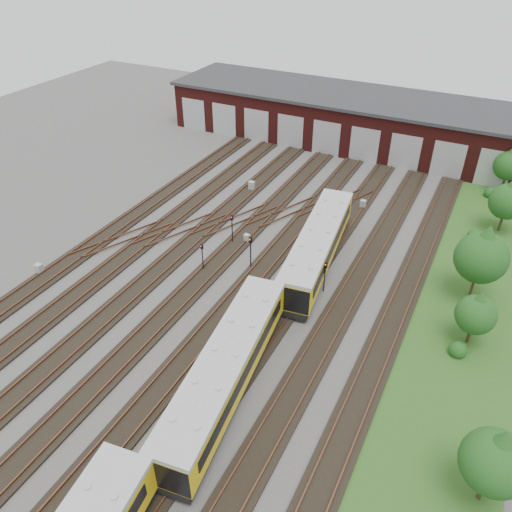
% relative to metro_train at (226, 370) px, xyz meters
% --- Properties ---
extents(ground, '(120.00, 120.00, 0.00)m').
position_rel_metro_train_xyz_m(ground, '(-6.00, 5.45, -2.01)').
color(ground, '#484543').
rests_on(ground, ground).
extents(track_network, '(30.40, 70.00, 0.33)m').
position_rel_metro_train_xyz_m(track_network, '(-6.17, 6.04, -1.90)').
color(track_network, black).
rests_on(track_network, ground).
extents(maintenance_shed, '(51.00, 12.50, 6.35)m').
position_rel_metro_train_xyz_m(maintenance_shed, '(-6.01, 45.42, 1.19)').
color(maintenance_shed, '#4A1412').
rests_on(maintenance_shed, ground).
extents(grass_verge, '(8.00, 55.00, 0.05)m').
position_rel_metro_train_xyz_m(grass_verge, '(13.00, 15.45, -1.99)').
color(grass_verge, '#28531B').
rests_on(grass_verge, ground).
extents(metro_train, '(4.83, 48.10, 3.28)m').
position_rel_metro_train_xyz_m(metro_train, '(0.00, 0.00, 0.00)').
color(metro_train, black).
rests_on(metro_train, ground).
extents(signal_mast_0, '(0.26, 0.24, 2.70)m').
position_rel_metro_train_xyz_m(signal_mast_0, '(-8.61, 10.79, -0.26)').
color(signal_mast_0, black).
rests_on(signal_mast_0, ground).
extents(signal_mast_1, '(0.25, 0.24, 3.02)m').
position_rel_metro_train_xyz_m(signal_mast_1, '(-8.46, 15.79, -0.07)').
color(signal_mast_1, black).
rests_on(signal_mast_1, ground).
extents(signal_mast_2, '(0.30, 0.28, 3.22)m').
position_rel_metro_train_xyz_m(signal_mast_2, '(-5.03, 12.98, 0.07)').
color(signal_mast_2, black).
rests_on(signal_mast_2, ground).
extents(signal_mast_3, '(0.25, 0.24, 2.92)m').
position_rel_metro_train_xyz_m(signal_mast_3, '(1.90, 12.81, -0.13)').
color(signal_mast_3, black).
rests_on(signal_mast_3, ground).
extents(relay_cabinet_0, '(0.63, 0.53, 0.99)m').
position_rel_metro_train_xyz_m(relay_cabinet_0, '(-21.00, 3.82, -1.51)').
color(relay_cabinet_0, '#A1A4A5').
rests_on(relay_cabinet_0, ground).
extents(relay_cabinet_1, '(0.69, 0.59, 1.07)m').
position_rel_metro_train_xyz_m(relay_cabinet_1, '(-11.87, 26.28, -1.48)').
color(relay_cabinet_1, '#A1A4A5').
rests_on(relay_cabinet_1, ground).
extents(relay_cabinet_2, '(0.59, 0.52, 0.87)m').
position_rel_metro_train_xyz_m(relay_cabinet_2, '(-7.29, 16.49, -1.58)').
color(relay_cabinet_2, '#A1A4A5').
rests_on(relay_cabinet_2, ground).
extents(relay_cabinet_3, '(0.74, 0.64, 1.14)m').
position_rel_metro_train_xyz_m(relay_cabinet_3, '(-1.33, 16.81, -1.44)').
color(relay_cabinet_3, '#A1A4A5').
rests_on(relay_cabinet_3, ground).
extents(relay_cabinet_4, '(0.57, 0.47, 0.94)m').
position_rel_metro_train_xyz_m(relay_cabinet_4, '(0.57, 27.98, -1.54)').
color(relay_cabinet_4, '#A1A4A5').
rests_on(relay_cabinet_4, ground).
extents(tree_0, '(3.24, 3.24, 5.36)m').
position_rel_metro_train_xyz_m(tree_0, '(13.37, 39.09, 1.43)').
color(tree_0, '#362B18').
rests_on(tree_0, ground).
extents(tree_1, '(3.46, 3.46, 5.74)m').
position_rel_metro_train_xyz_m(tree_1, '(13.93, 29.69, 1.67)').
color(tree_1, '#362B18').
rests_on(tree_1, ground).
extents(tree_2, '(4.12, 4.12, 6.83)m').
position_rel_metro_train_xyz_m(tree_2, '(12.84, 17.65, 2.38)').
color(tree_2, '#362B18').
rests_on(tree_2, ground).
extents(tree_3, '(2.87, 2.87, 4.76)m').
position_rel_metro_train_xyz_m(tree_3, '(13.42, 11.98, 1.04)').
color(tree_3, '#362B18').
rests_on(tree_3, ground).
extents(tree_4, '(3.49, 3.49, 5.78)m').
position_rel_metro_train_xyz_m(tree_4, '(15.70, -0.13, 1.70)').
color(tree_4, '#362B18').
rests_on(tree_4, ground).
extents(bush_0, '(1.29, 1.29, 1.29)m').
position_rel_metro_train_xyz_m(bush_0, '(12.96, 10.39, -1.37)').
color(bush_0, '#154A16').
rests_on(bush_0, ground).
extents(bush_1, '(1.41, 1.41, 1.41)m').
position_rel_metro_train_xyz_m(bush_1, '(11.98, 26.74, -1.31)').
color(bush_1, '#154A16').
rests_on(bush_1, ground).
extents(bush_2, '(1.35, 1.35, 1.35)m').
position_rel_metro_train_xyz_m(bush_2, '(12.38, 36.88, -1.33)').
color(bush_2, '#154A16').
rests_on(bush_2, ground).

